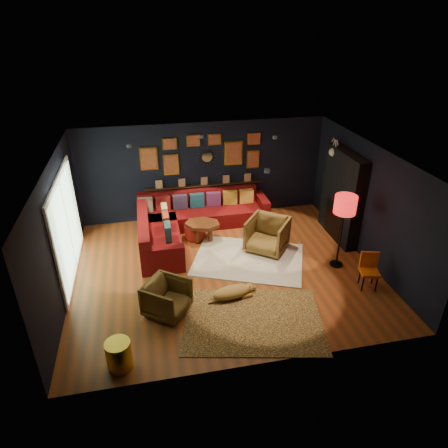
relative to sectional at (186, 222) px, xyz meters
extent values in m
plane|color=#9C481C|center=(0.61, -1.81, -0.32)|extent=(6.50, 6.50, 0.00)
plane|color=black|center=(0.61, 0.94, 0.98)|extent=(6.50, 0.00, 6.50)
plane|color=black|center=(0.61, -4.56, 0.98)|extent=(6.50, 0.00, 6.50)
plane|color=black|center=(-2.64, -1.81, 0.98)|extent=(0.00, 5.50, 5.50)
plane|color=black|center=(3.86, -1.81, 0.98)|extent=(0.00, 5.50, 5.50)
plane|color=silver|center=(0.61, -1.81, 2.28)|extent=(6.50, 6.50, 0.00)
cube|color=maroon|center=(0.41, 0.44, -0.11)|extent=(3.20, 0.95, 0.42)
cube|color=maroon|center=(0.41, 0.80, 0.31)|extent=(3.20, 0.24, 0.46)
cube|color=maroon|center=(2.11, 0.44, 0.00)|extent=(0.22, 0.95, 0.64)
cube|color=maroon|center=(-0.71, -0.66, -0.11)|extent=(0.95, 2.20, 0.42)
cube|color=maroon|center=(-1.07, -0.66, 0.31)|extent=(0.24, 2.20, 0.46)
cube|color=maroon|center=(-0.71, -1.66, 0.00)|extent=(0.95, 0.22, 0.64)
cube|color=#BBAB8F|center=(-0.99, 0.59, 0.30)|extent=(0.38, 0.14, 0.38)
cube|color=maroon|center=(-0.54, 0.59, 0.30)|extent=(0.38, 0.14, 0.38)
cube|color=#372E4D|center=(-0.09, 0.59, 0.30)|extent=(0.38, 0.14, 0.38)
cube|color=navy|center=(0.36, 0.59, 0.30)|extent=(0.38, 0.14, 0.38)
cube|color=#5D2859|center=(0.81, 0.59, 0.30)|extent=(0.38, 0.14, 0.38)
cube|color=#A87C24|center=(1.26, 0.59, 0.30)|extent=(0.38, 0.14, 0.38)
cube|color=gold|center=(1.71, 0.59, 0.30)|extent=(0.38, 0.14, 0.38)
cube|color=tan|center=(-0.53, 0.04, 0.30)|extent=(0.14, 0.38, 0.38)
cube|color=maroon|center=(-0.53, -0.46, 0.30)|extent=(0.14, 0.38, 0.38)
cube|color=#224850|center=(-0.53, -0.96, 0.30)|extent=(0.14, 0.38, 0.38)
cube|color=black|center=(0.61, 0.87, 0.60)|extent=(3.20, 0.12, 0.04)
cube|color=gold|center=(-0.79, 0.91, 1.43)|extent=(0.45, 0.03, 0.60)
cube|color=#B45230|center=(-0.79, 0.89, 1.43)|extent=(0.38, 0.01, 0.51)
cube|color=gold|center=(-0.24, 0.91, 1.23)|extent=(0.40, 0.03, 0.55)
cube|color=#B45230|center=(-0.24, 0.89, 1.23)|extent=(0.34, 0.01, 0.47)
cube|color=gold|center=(-0.24, 0.91, 1.78)|extent=(0.38, 0.03, 0.30)
cube|color=#B45230|center=(-0.24, 0.89, 1.78)|extent=(0.32, 0.01, 0.25)
cube|color=gold|center=(1.41, 0.91, 1.43)|extent=(0.50, 0.03, 0.65)
cube|color=#B45230|center=(1.41, 0.89, 1.43)|extent=(0.42, 0.01, 0.55)
cube|color=gold|center=(1.96, 0.91, 1.23)|extent=(0.35, 0.03, 0.50)
cube|color=#B45230|center=(1.96, 0.89, 1.23)|extent=(0.30, 0.01, 0.42)
cube|color=gold|center=(1.96, 0.91, 1.78)|extent=(0.35, 0.03, 0.30)
cube|color=#B45230|center=(1.96, 0.89, 1.78)|extent=(0.30, 0.01, 0.25)
cube|color=gold|center=(0.36, 0.91, 1.83)|extent=(0.35, 0.03, 0.30)
cube|color=#B45230|center=(0.36, 0.89, 1.83)|extent=(0.30, 0.01, 0.25)
cube|color=gold|center=(0.91, 0.91, 1.83)|extent=(0.35, 0.03, 0.30)
cube|color=#B45230|center=(0.91, 0.89, 1.83)|extent=(0.30, 0.01, 0.25)
cylinder|color=silver|center=(0.71, 0.91, 1.38)|extent=(0.28, 0.03, 0.28)
cone|color=gold|center=(0.93, 0.91, 1.38)|extent=(0.03, 0.16, 0.03)
cone|color=gold|center=(0.92, 0.91, 1.46)|extent=(0.04, 0.16, 0.04)
cone|color=gold|center=(0.87, 0.91, 1.53)|extent=(0.04, 0.16, 0.04)
cone|color=gold|center=(0.80, 0.91, 1.58)|extent=(0.04, 0.16, 0.04)
cone|color=gold|center=(0.71, 0.91, 1.60)|extent=(0.03, 0.16, 0.03)
cone|color=gold|center=(0.63, 0.91, 1.58)|extent=(0.04, 0.16, 0.04)
cone|color=gold|center=(0.56, 0.91, 1.53)|extent=(0.04, 0.16, 0.04)
cone|color=gold|center=(0.51, 0.91, 1.46)|extent=(0.04, 0.16, 0.04)
cone|color=gold|center=(0.49, 0.91, 1.38)|extent=(0.03, 0.16, 0.03)
cone|color=gold|center=(0.51, 0.91, 1.29)|extent=(0.04, 0.16, 0.04)
cone|color=gold|center=(0.56, 0.91, 1.22)|extent=(0.04, 0.16, 0.04)
cone|color=gold|center=(0.63, 0.91, 1.17)|extent=(0.04, 0.16, 0.04)
cone|color=gold|center=(0.71, 0.91, 1.16)|extent=(0.03, 0.16, 0.03)
cone|color=gold|center=(0.80, 0.91, 1.17)|extent=(0.04, 0.16, 0.04)
cone|color=gold|center=(0.87, 0.91, 1.22)|extent=(0.04, 0.16, 0.04)
cone|color=gold|center=(0.92, 0.91, 1.29)|extent=(0.04, 0.16, 0.04)
cube|color=black|center=(3.71, -0.91, 0.78)|extent=(0.30, 1.60, 2.20)
cube|color=black|center=(3.65, -0.91, 0.13)|extent=(0.20, 0.80, 0.90)
cone|color=white|center=(3.80, -0.41, 1.73)|extent=(0.35, 0.28, 0.28)
sphere|color=white|center=(3.58, -0.41, 1.73)|extent=(0.20, 0.20, 0.20)
cylinder|color=white|center=(3.60, -0.47, 1.90)|extent=(0.02, 0.10, 0.28)
cylinder|color=white|center=(3.60, -0.35, 1.90)|extent=(0.02, 0.10, 0.28)
cube|color=white|center=(-2.61, -1.21, 0.78)|extent=(0.04, 2.80, 2.20)
cube|color=#A1C99A|center=(-2.58, -1.21, 0.78)|extent=(0.01, 2.60, 2.00)
cube|color=white|center=(-2.58, -1.21, 0.78)|extent=(0.02, 0.06, 2.00)
cylinder|color=black|center=(-1.19, -0.61, 2.24)|extent=(0.10, 0.10, 0.06)
cylinder|color=black|center=(0.41, -0.21, 2.24)|extent=(0.10, 0.10, 0.06)
cylinder|color=black|center=(2.01, -0.61, 2.24)|extent=(0.10, 0.10, 0.06)
cylinder|color=black|center=(1.21, -2.61, 2.24)|extent=(0.10, 0.10, 0.06)
cube|color=silver|center=(1.23, -1.56, -0.31)|extent=(2.92, 2.56, 0.03)
cube|color=tan|center=(0.78, -3.54, -0.32)|extent=(2.86, 2.30, 0.01)
cylinder|color=brown|center=(0.18, -0.58, -0.11)|extent=(0.11, 0.11, 0.35)
cylinder|color=brown|center=(0.51, -0.58, -0.11)|extent=(0.11, 0.11, 0.35)
cylinder|color=brown|center=(0.35, -0.19, -0.11)|extent=(0.11, 0.11, 0.35)
cylinder|color=maroon|center=(0.17, -0.31, -0.12)|extent=(0.51, 0.51, 0.33)
imported|color=#A87E35|center=(-0.73, -3.00, 0.05)|extent=(0.98, 0.99, 0.75)
imported|color=#A87E35|center=(1.76, -1.21, 0.13)|extent=(1.19, 1.18, 0.90)
cylinder|color=gold|center=(-1.59, -4.16, -0.07)|extent=(0.41, 0.41, 0.51)
cylinder|color=black|center=(3.20, -3.14, -0.13)|extent=(0.03, 0.03, 0.38)
cylinder|color=black|center=(3.46, -3.21, -0.13)|extent=(0.03, 0.03, 0.38)
cylinder|color=black|center=(3.27, -2.88, -0.13)|extent=(0.03, 0.03, 0.38)
cylinder|color=black|center=(3.53, -2.95, -0.13)|extent=(0.03, 0.03, 0.38)
cube|color=orange|center=(3.36, -3.05, 0.06)|extent=(0.44, 0.44, 0.06)
cube|color=orange|center=(3.40, -2.90, 0.27)|extent=(0.36, 0.14, 0.36)
cylinder|color=black|center=(3.11, -2.15, -0.30)|extent=(0.28, 0.28, 0.04)
cylinder|color=black|center=(3.11, -2.15, 0.40)|extent=(0.04, 0.04, 1.37)
cylinder|color=red|center=(3.11, -2.15, 1.18)|extent=(0.47, 0.47, 0.39)
camera|label=1|loc=(-0.89, -8.99, 4.73)|focal=32.00mm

